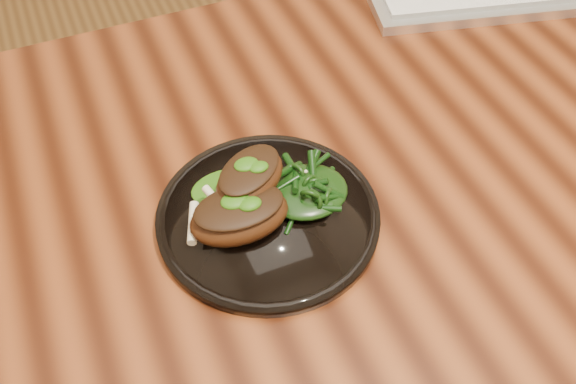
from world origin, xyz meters
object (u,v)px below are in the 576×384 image
(desk, at_px, (422,183))
(greens_heap, at_px, (307,188))
(plate, at_px, (268,216))
(lamb_chop_front, at_px, (239,215))

(desk, relative_size, greens_heap, 16.94)
(plate, distance_m, greens_heap, 0.05)
(lamb_chop_front, bearing_deg, greens_heap, 8.74)
(plate, height_order, greens_heap, greens_heap)
(plate, xyz_separation_m, lamb_chop_front, (-0.04, -0.01, 0.03))
(desk, xyz_separation_m, lamb_chop_front, (-0.28, -0.05, 0.12))
(lamb_chop_front, xyz_separation_m, greens_heap, (0.09, 0.01, -0.01))
(desk, height_order, plate, plate)
(lamb_chop_front, height_order, greens_heap, lamb_chop_front)
(desk, height_order, greens_heap, greens_heap)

